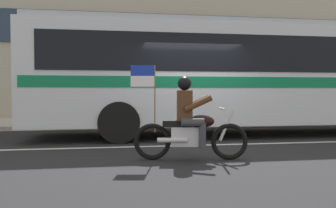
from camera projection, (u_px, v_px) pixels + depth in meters
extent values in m
plane|color=black|center=(193.00, 142.00, 8.73)|extent=(60.00, 60.00, 0.00)
cube|color=#B7B2A8|center=(165.00, 122.00, 13.76)|extent=(28.00, 3.80, 0.15)
cube|color=silver|center=(199.00, 145.00, 8.14)|extent=(26.60, 0.14, 0.01)
cube|color=#233347|center=(159.00, 29.00, 15.45)|extent=(25.76, 0.10, 1.40)
cube|color=silver|center=(254.00, 77.00, 10.18)|extent=(13.06, 2.61, 2.70)
cube|color=black|center=(255.00, 58.00, 10.16)|extent=(12.01, 2.64, 0.96)
cube|color=#0F7247|center=(254.00, 84.00, 10.19)|extent=(12.80, 2.63, 0.28)
cube|color=#ADB1BA|center=(255.00, 29.00, 10.13)|extent=(12.79, 2.48, 0.16)
cylinder|color=black|center=(119.00, 122.00, 8.44)|extent=(1.04, 0.30, 1.04)
torus|color=black|center=(229.00, 142.00, 6.38)|extent=(0.70, 0.19, 0.69)
torus|color=black|center=(152.00, 142.00, 6.38)|extent=(0.70, 0.19, 0.69)
cube|color=silver|center=(188.00, 136.00, 6.37)|extent=(0.68, 0.37, 0.36)
ellipsoid|color=black|center=(202.00, 121.00, 6.37)|extent=(0.52, 0.35, 0.24)
cube|color=black|center=(178.00, 124.00, 6.37)|extent=(0.59, 0.34, 0.12)
cylinder|color=silver|center=(226.00, 126.00, 6.37)|extent=(0.28, 0.10, 0.58)
cylinder|color=silver|center=(222.00, 109.00, 6.36)|extent=(0.14, 0.64, 0.04)
cylinder|color=silver|center=(172.00, 140.00, 6.22)|extent=(0.56, 0.17, 0.09)
cube|color=#4C2D19|center=(184.00, 105.00, 6.35)|extent=(0.33, 0.40, 0.56)
sphere|color=black|center=(185.00, 83.00, 6.34)|extent=(0.26, 0.26, 0.26)
cylinder|color=#38383D|center=(191.00, 121.00, 6.55)|extent=(0.44, 0.21, 0.15)
cylinder|color=#38383D|center=(201.00, 133.00, 6.55)|extent=(0.13, 0.13, 0.46)
cylinder|color=#38383D|center=(193.00, 122.00, 6.19)|extent=(0.44, 0.21, 0.15)
cylinder|color=#38383D|center=(202.00, 135.00, 6.19)|extent=(0.13, 0.13, 0.46)
cylinder|color=#4C2D19|center=(196.00, 103.00, 6.55)|extent=(0.53, 0.19, 0.32)
cylinder|color=#4C2D19|center=(198.00, 104.00, 6.15)|extent=(0.53, 0.19, 0.32)
cylinder|color=olive|center=(155.00, 99.00, 6.35)|extent=(0.02, 0.02, 1.25)
cube|color=#1933A5|center=(142.00, 71.00, 6.33)|extent=(0.44, 0.09, 0.20)
cube|color=white|center=(142.00, 81.00, 6.34)|extent=(0.44, 0.09, 0.20)
cylinder|color=#4C8C3F|center=(247.00, 114.00, 13.16)|extent=(0.22, 0.22, 0.58)
sphere|color=#4C8C3F|center=(247.00, 104.00, 13.15)|extent=(0.20, 0.20, 0.20)
cylinder|color=#4C8C3F|center=(248.00, 113.00, 13.02)|extent=(0.09, 0.10, 0.09)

